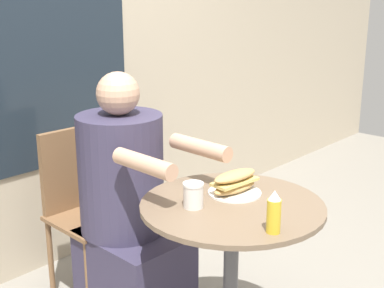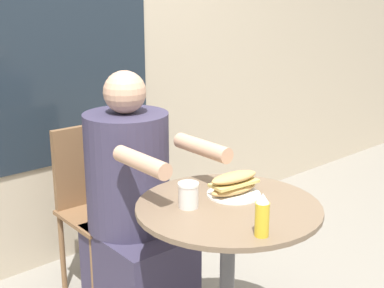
% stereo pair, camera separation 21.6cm
% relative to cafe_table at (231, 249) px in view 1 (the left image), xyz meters
% --- Properties ---
extents(storefront_wall, '(8.00, 0.09, 2.80)m').
position_rel_cafe_table_xyz_m(storefront_wall, '(-0.00, 1.35, 0.86)').
color(storefront_wall, '#B7A88E').
rests_on(storefront_wall, ground_plane).
extents(cafe_table, '(0.72, 0.72, 0.73)m').
position_rel_cafe_table_xyz_m(cafe_table, '(0.00, 0.00, 0.00)').
color(cafe_table, brown).
rests_on(cafe_table, ground_plane).
extents(diner_chair, '(0.40, 0.40, 0.87)m').
position_rel_cafe_table_xyz_m(diner_chair, '(-0.04, 0.92, -0.02)').
color(diner_chair, brown).
rests_on(diner_chair, ground_plane).
extents(seated_diner, '(0.40, 0.71, 1.19)m').
position_rel_cafe_table_xyz_m(seated_diner, '(-0.05, 0.57, -0.03)').
color(seated_diner, '#38334C').
rests_on(seated_diner, ground_plane).
extents(sandwich_on_plate, '(0.23, 0.22, 0.10)m').
position_rel_cafe_table_xyz_m(sandwich_on_plate, '(0.09, 0.06, 0.24)').
color(sandwich_on_plate, white).
rests_on(sandwich_on_plate, cafe_table).
extents(drink_cup, '(0.08, 0.08, 0.10)m').
position_rel_cafe_table_xyz_m(drink_cup, '(-0.13, 0.09, 0.25)').
color(drink_cup, silver).
rests_on(drink_cup, cafe_table).
extents(condiment_bottle, '(0.05, 0.05, 0.15)m').
position_rel_cafe_table_xyz_m(condiment_bottle, '(-0.11, -0.26, 0.27)').
color(condiment_bottle, gold).
rests_on(condiment_bottle, cafe_table).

